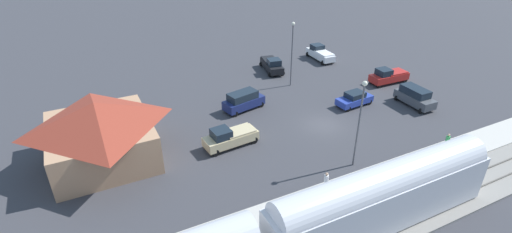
# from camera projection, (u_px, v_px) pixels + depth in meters

# --- Properties ---
(ground_plane) EXTENTS (200.00, 200.00, 0.00)m
(ground_plane) POSITION_uv_depth(u_px,v_px,m) (323.00, 125.00, 41.21)
(ground_plane) COLOR #38383D
(railway_track) EXTENTS (4.80, 70.00, 0.30)m
(railway_track) POSITION_uv_depth(u_px,v_px,m) (426.00, 203.00, 30.18)
(railway_track) COLOR gray
(railway_track) RESTS_ON ground
(platform) EXTENTS (3.20, 46.00, 0.30)m
(platform) POSITION_uv_depth(u_px,v_px,m) (390.00, 175.00, 33.29)
(platform) COLOR #B7B2A8
(platform) RESTS_ON ground
(station_building) EXTENTS (10.39, 9.59, 5.88)m
(station_building) POSITION_uv_depth(u_px,v_px,m) (100.00, 130.00, 34.26)
(station_building) COLOR tan
(station_building) RESTS_ON ground
(pedestrian_on_platform) EXTENTS (0.36, 0.36, 1.71)m
(pedestrian_on_platform) POSITION_uv_depth(u_px,v_px,m) (447.00, 141.00, 36.09)
(pedestrian_on_platform) COLOR #333338
(pedestrian_on_platform) RESTS_ON platform
(pedestrian_waiting_far) EXTENTS (0.36, 0.36, 1.71)m
(pedestrian_waiting_far) POSITION_uv_depth(u_px,v_px,m) (326.00, 180.00, 30.81)
(pedestrian_waiting_far) COLOR brown
(pedestrian_waiting_far) RESTS_ON platform
(suv_navy) EXTENTS (2.97, 5.21, 2.22)m
(suv_navy) POSITION_uv_depth(u_px,v_px,m) (243.00, 100.00, 43.95)
(suv_navy) COLOR navy
(suv_navy) RESTS_ON ground
(pickup_white) EXTENTS (5.46, 2.61, 2.14)m
(pickup_white) POSITION_uv_depth(u_px,v_px,m) (320.00, 53.00, 58.73)
(pickup_white) COLOR white
(pickup_white) RESTS_ON ground
(sedan_blue) EXTENTS (2.21, 4.64, 1.74)m
(sedan_blue) POSITION_uv_depth(u_px,v_px,m) (354.00, 99.00, 44.95)
(sedan_blue) COLOR #283D9E
(sedan_blue) RESTS_ON ground
(suv_charcoal) EXTENTS (4.92, 2.45, 2.22)m
(suv_charcoal) POSITION_uv_depth(u_px,v_px,m) (415.00, 96.00, 44.91)
(suv_charcoal) COLOR #47494F
(suv_charcoal) RESTS_ON ground
(pickup_red) EXTENTS (2.12, 5.46, 2.14)m
(pickup_red) POSITION_uv_depth(u_px,v_px,m) (388.00, 76.00, 50.77)
(pickup_red) COLOR red
(pickup_red) RESTS_ON ground
(pickup_tan) EXTENTS (2.43, 5.55, 2.14)m
(pickup_tan) POSITION_uv_depth(u_px,v_px,m) (230.00, 137.00, 37.11)
(pickup_tan) COLOR #C6B284
(pickup_tan) RESTS_ON ground
(pickup_black) EXTENTS (5.67, 3.26, 2.14)m
(pickup_black) POSITION_uv_depth(u_px,v_px,m) (272.00, 65.00, 54.46)
(pickup_black) COLOR black
(pickup_black) RESTS_ON ground
(light_pole_near_platform) EXTENTS (0.44, 0.44, 8.34)m
(light_pole_near_platform) POSITION_uv_depth(u_px,v_px,m) (360.00, 115.00, 32.35)
(light_pole_near_platform) COLOR #515156
(light_pole_near_platform) RESTS_ON ground
(light_pole_lot_center) EXTENTS (0.44, 0.44, 8.47)m
(light_pole_lot_center) POSITION_uv_depth(u_px,v_px,m) (292.00, 47.00, 48.04)
(light_pole_lot_center) COLOR #515156
(light_pole_lot_center) RESTS_ON ground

